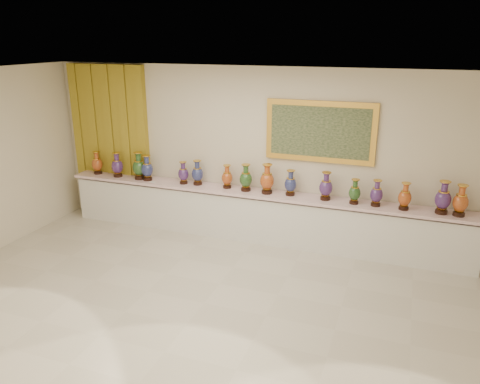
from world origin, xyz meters
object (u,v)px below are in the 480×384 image
(vase_0, at_px, (97,164))
(vase_1, at_px, (117,166))
(vase_2, at_px, (139,167))
(counter, at_px, (256,216))

(vase_0, bearing_deg, vase_1, -4.48)
(vase_0, height_order, vase_2, vase_2)
(counter, height_order, vase_0, vase_0)
(counter, distance_m, vase_1, 2.86)
(counter, height_order, vase_1, vase_1)
(counter, xyz_separation_m, vase_1, (-2.78, -0.05, 0.67))
(vase_0, relative_size, vase_1, 0.94)
(vase_0, xyz_separation_m, vase_1, (0.49, -0.04, 0.01))
(vase_0, distance_m, vase_2, 0.96)
(counter, distance_m, vase_2, 2.41)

